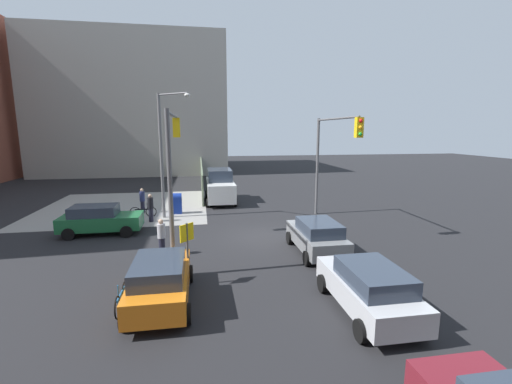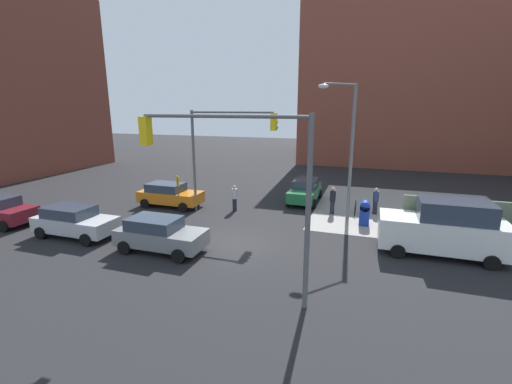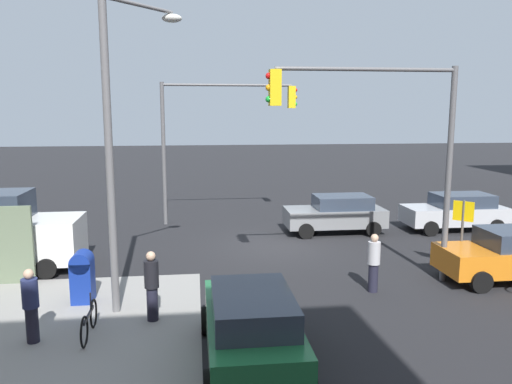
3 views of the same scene
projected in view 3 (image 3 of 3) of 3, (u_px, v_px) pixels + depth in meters
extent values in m
plane|color=black|center=(276.00, 246.00, 19.40)|extent=(120.00, 120.00, 0.00)
cylinder|color=#59595B|center=(448.00, 177.00, 15.01)|extent=(0.18, 0.18, 6.50)
cylinder|color=#59595B|center=(367.00, 69.00, 14.19)|extent=(5.31, 0.12, 0.12)
cube|color=yellow|center=(275.00, 88.00, 13.96)|extent=(0.32, 0.36, 1.00)
sphere|color=red|center=(269.00, 76.00, 13.89)|extent=(0.18, 0.18, 0.18)
sphere|color=orange|center=(269.00, 88.00, 13.94)|extent=(0.18, 0.18, 0.18)
sphere|color=green|center=(269.00, 99.00, 13.99)|extent=(0.18, 0.18, 0.18)
cylinder|color=#59595B|center=(164.00, 155.00, 22.76)|extent=(0.18, 0.18, 6.50)
cylinder|color=#59595B|center=(228.00, 85.00, 22.61)|extent=(5.91, 0.12, 0.12)
cube|color=yellow|center=(292.00, 97.00, 23.05)|extent=(0.32, 0.36, 1.00)
sphere|color=red|center=(295.00, 90.00, 23.02)|extent=(0.18, 0.18, 0.18)
sphere|color=orange|center=(295.00, 97.00, 23.07)|extent=(0.18, 0.18, 0.18)
sphere|color=green|center=(295.00, 104.00, 23.12)|extent=(0.18, 0.18, 0.18)
cylinder|color=slate|center=(109.00, 160.00, 12.46)|extent=(0.20, 0.20, 8.00)
cylinder|color=slate|center=(139.00, 5.00, 12.82)|extent=(1.64, 1.89, 0.10)
ellipsoid|color=silver|center=(172.00, 18.00, 13.83)|extent=(0.56, 0.36, 0.24)
cylinder|color=#4C4C4C|center=(462.00, 237.00, 16.03)|extent=(0.08, 0.08, 2.40)
cube|color=yellow|center=(463.00, 211.00, 15.89)|extent=(0.48, 0.48, 0.64)
cube|color=navy|center=(83.00, 282.00, 13.67)|extent=(0.56, 0.64, 1.15)
cylinder|color=navy|center=(82.00, 262.00, 13.58)|extent=(0.56, 0.64, 0.56)
cube|color=#1E6638|center=(251.00, 330.00, 10.38)|extent=(1.80, 4.30, 0.75)
cube|color=#2D3847|center=(253.00, 307.00, 9.94)|extent=(1.58, 2.41, 0.55)
cylinder|color=black|center=(206.00, 320.00, 11.76)|extent=(0.22, 0.64, 0.64)
cylinder|color=black|center=(281.00, 317.00, 11.98)|extent=(0.22, 0.64, 0.64)
cylinder|color=black|center=(308.00, 381.00, 9.11)|extent=(0.22, 0.64, 0.64)
cube|color=orange|center=(510.00, 259.00, 15.40)|extent=(4.34, 1.80, 0.75)
cylinder|color=black|center=(481.00, 282.00, 14.41)|extent=(0.64, 0.22, 0.64)
cylinder|color=black|center=(450.00, 263.00, 16.17)|extent=(0.64, 0.22, 0.64)
cube|color=#B7BABF|center=(454.00, 215.00, 21.99)|extent=(4.36, 1.80, 0.75)
cube|color=#2D3847|center=(462.00, 200.00, 21.92)|extent=(2.44, 1.58, 0.55)
cylinder|color=black|center=(431.00, 229.00, 20.99)|extent=(0.64, 0.22, 0.64)
cylinder|color=black|center=(412.00, 219.00, 22.75)|extent=(0.64, 0.22, 0.64)
cylinder|color=black|center=(497.00, 227.00, 21.34)|extent=(0.64, 0.22, 0.64)
cylinder|color=black|center=(473.00, 218.00, 23.10)|extent=(0.64, 0.22, 0.64)
cube|color=slate|center=(334.00, 217.00, 21.54)|extent=(4.23, 1.80, 0.75)
cube|color=#2D3847|center=(342.00, 202.00, 21.47)|extent=(2.37, 1.58, 0.55)
cylinder|color=black|center=(306.00, 231.00, 20.54)|extent=(0.64, 0.22, 0.64)
cylinder|color=black|center=(297.00, 222.00, 22.31)|extent=(0.64, 0.22, 0.64)
cylinder|color=black|center=(373.00, 229.00, 20.88)|extent=(0.64, 0.22, 0.64)
cylinder|color=black|center=(359.00, 220.00, 22.65)|extent=(0.64, 0.22, 0.64)
cylinder|color=black|center=(64.00, 250.00, 17.69)|extent=(0.64, 0.22, 0.64)
cylinder|color=black|center=(46.00, 269.00, 15.63)|extent=(0.64, 0.22, 0.64)
cylinder|color=black|center=(151.00, 274.00, 12.34)|extent=(0.36, 0.36, 0.69)
sphere|color=tan|center=(151.00, 256.00, 12.26)|extent=(0.24, 0.24, 0.24)
cylinder|color=#1E1E2D|center=(152.00, 304.00, 12.46)|extent=(0.28, 0.28, 0.87)
cylinder|color=#B2B2B7|center=(374.00, 253.00, 14.36)|extent=(0.36, 0.36, 0.66)
sphere|color=tan|center=(375.00, 238.00, 14.29)|extent=(0.23, 0.23, 0.23)
cylinder|color=#1E1E2D|center=(373.00, 278.00, 14.48)|extent=(0.28, 0.28, 0.84)
cylinder|color=navy|center=(30.00, 293.00, 11.15)|extent=(0.36, 0.36, 0.66)
sphere|color=tan|center=(28.00, 274.00, 11.08)|extent=(0.23, 0.23, 0.23)
cylinder|color=#1E1E2D|center=(32.00, 325.00, 11.27)|extent=(0.28, 0.28, 0.84)
torus|color=black|center=(84.00, 332.00, 11.12)|extent=(0.05, 0.71, 0.71)
torus|color=black|center=(94.00, 313.00, 12.14)|extent=(0.05, 0.71, 0.71)
cube|color=black|center=(89.00, 315.00, 11.60)|extent=(0.04, 1.04, 0.08)
cylinder|color=black|center=(91.00, 301.00, 11.83)|extent=(0.04, 0.04, 0.40)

